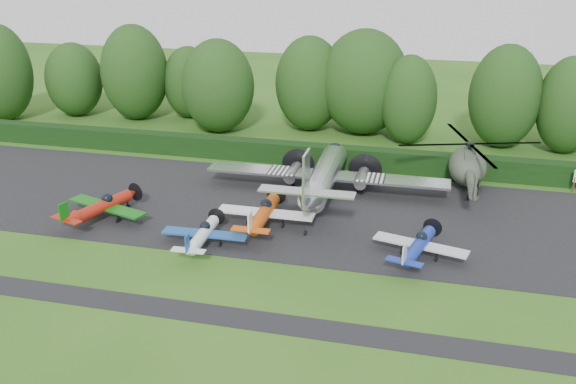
% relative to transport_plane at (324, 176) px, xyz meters
% --- Properties ---
extents(ground, '(160.00, 160.00, 0.00)m').
position_rel_transport_plane_xyz_m(ground, '(-3.70, -13.22, -1.85)').
color(ground, '#255417').
rests_on(ground, ground).
extents(apron, '(70.00, 18.00, 0.01)m').
position_rel_transport_plane_xyz_m(apron, '(-3.70, -3.22, -1.85)').
color(apron, black).
rests_on(apron, ground).
extents(taxiway_verge, '(70.00, 2.00, 0.00)m').
position_rel_transport_plane_xyz_m(taxiway_verge, '(-3.70, -19.22, -1.85)').
color(taxiway_verge, black).
rests_on(taxiway_verge, ground).
extents(hedgerow, '(90.00, 1.60, 2.00)m').
position_rel_transport_plane_xyz_m(hedgerow, '(-3.70, 7.78, -1.85)').
color(hedgerow, black).
rests_on(hedgerow, ground).
extents(transport_plane, '(20.70, 15.87, 6.63)m').
position_rel_transport_plane_xyz_m(transport_plane, '(0.00, 0.00, 0.00)').
color(transport_plane, silver).
rests_on(transport_plane, ground).
extents(light_plane_red, '(7.16, 7.53, 2.75)m').
position_rel_transport_plane_xyz_m(light_plane_red, '(-15.67, -8.67, -0.70)').
color(light_plane_red, maroon).
rests_on(light_plane_red, ground).
extents(light_plane_white, '(6.19, 6.51, 2.38)m').
position_rel_transport_plane_xyz_m(light_plane_white, '(-6.50, -11.11, -0.86)').
color(light_plane_white, white).
rests_on(light_plane_white, ground).
extents(light_plane_orange, '(7.40, 7.78, 2.84)m').
position_rel_transport_plane_xyz_m(light_plane_orange, '(-3.19, -6.99, -0.67)').
color(light_plane_orange, '#CC490C').
rests_on(light_plane_orange, ground).
extents(light_plane_blue, '(6.50, 6.84, 2.50)m').
position_rel_transport_plane_xyz_m(light_plane_blue, '(8.35, -9.37, -0.81)').
color(light_plane_blue, navy).
rests_on(light_plane_blue, ground).
extents(helicopter, '(12.40, 14.52, 3.99)m').
position_rel_transport_plane_xyz_m(helicopter, '(11.69, 5.34, 0.30)').
color(helicopter, '#323A2D').
rests_on(helicopter, ground).
extents(tree_0, '(5.79, 5.79, 9.30)m').
position_rel_transport_plane_xyz_m(tree_0, '(5.67, 16.97, 2.78)').
color(tree_0, black).
rests_on(tree_0, ground).
extents(tree_1, '(7.22, 7.22, 10.58)m').
position_rel_transport_plane_xyz_m(tree_1, '(15.21, 17.98, 3.43)').
color(tree_1, black).
rests_on(tree_1, ground).
extents(tree_3, '(7.75, 7.75, 11.10)m').
position_rel_transport_plane_xyz_m(tree_3, '(-26.16, 19.01, 3.69)').
color(tree_3, black).
rests_on(tree_3, ground).
extents(tree_4, '(9.60, 9.60, 11.38)m').
position_rel_transport_plane_xyz_m(tree_4, '(0.68, 19.50, 3.84)').
color(tree_4, black).
rests_on(tree_4, ground).
extents(tree_5, '(6.19, 6.19, 9.75)m').
position_rel_transport_plane_xyz_m(tree_5, '(21.25, 17.45, 3.01)').
color(tree_5, black).
rests_on(tree_5, ground).
extents(tree_6, '(6.06, 6.06, 8.49)m').
position_rel_transport_plane_xyz_m(tree_6, '(-20.29, 21.12, 2.38)').
color(tree_6, black).
rests_on(tree_6, ground).
extents(tree_7, '(7.95, 7.95, 10.26)m').
position_rel_transport_plane_xyz_m(tree_7, '(-14.93, 16.29, 3.27)').
color(tree_7, black).
rests_on(tree_7, ground).
extents(tree_8, '(7.54, 7.54, 10.47)m').
position_rel_transport_plane_xyz_m(tree_8, '(-5.35, 19.36, 3.38)').
color(tree_8, black).
rests_on(tree_8, ground).
extents(tree_9, '(7.16, 7.16, 11.25)m').
position_rel_transport_plane_xyz_m(tree_9, '(-41.09, 14.88, 3.77)').
color(tree_9, black).
rests_on(tree_9, ground).
extents(tree_10, '(6.70, 6.70, 8.77)m').
position_rel_transport_plane_xyz_m(tree_10, '(-34.01, 18.69, 2.53)').
color(tree_10, black).
rests_on(tree_10, ground).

